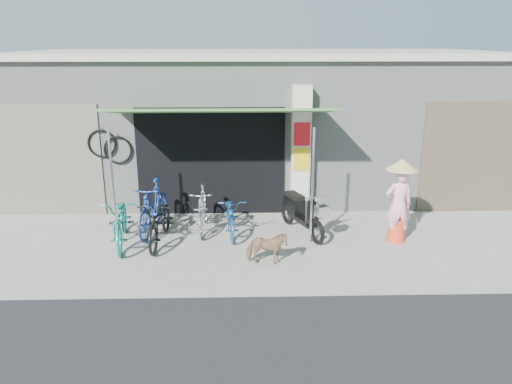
{
  "coord_description": "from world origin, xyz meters",
  "views": [
    {
      "loc": [
        -0.46,
        -8.64,
        3.97
      ],
      "look_at": [
        -0.2,
        1.0,
        1.0
      ],
      "focal_mm": 35.0,
      "sensor_mm": 36.0,
      "label": 1
    }
  ],
  "objects_px": {
    "bike_teal": "(122,220)",
    "bike_navy": "(231,215)",
    "nun": "(399,201)",
    "moped": "(301,213)",
    "bike_blue": "(153,207)",
    "bike_black": "(160,221)",
    "bike_silver": "(202,209)",
    "street_dog": "(267,248)"
  },
  "relations": [
    {
      "from": "bike_blue",
      "to": "moped",
      "type": "height_order",
      "value": "bike_blue"
    },
    {
      "from": "bike_navy",
      "to": "nun",
      "type": "xyz_separation_m",
      "value": [
        3.38,
        -0.47,
        0.43
      ]
    },
    {
      "from": "bike_silver",
      "to": "bike_navy",
      "type": "relative_size",
      "value": 1.0
    },
    {
      "from": "bike_blue",
      "to": "street_dog",
      "type": "xyz_separation_m",
      "value": [
        2.33,
        -1.68,
        -0.24
      ]
    },
    {
      "from": "bike_silver",
      "to": "bike_black",
      "type": "bearing_deg",
      "value": -139.51
    },
    {
      "from": "bike_blue",
      "to": "street_dog",
      "type": "distance_m",
      "value": 2.88
    },
    {
      "from": "bike_navy",
      "to": "street_dog",
      "type": "xyz_separation_m",
      "value": [
        0.68,
        -1.53,
        -0.11
      ]
    },
    {
      "from": "bike_blue",
      "to": "bike_black",
      "type": "distance_m",
      "value": 0.66
    },
    {
      "from": "bike_blue",
      "to": "bike_black",
      "type": "xyz_separation_m",
      "value": [
        0.24,
        -0.61,
        -0.08
      ]
    },
    {
      "from": "bike_teal",
      "to": "bike_navy",
      "type": "xyz_separation_m",
      "value": [
        2.18,
        0.48,
        -0.08
      ]
    },
    {
      "from": "bike_blue",
      "to": "moped",
      "type": "relative_size",
      "value": 1.1
    },
    {
      "from": "bike_teal",
      "to": "bike_silver",
      "type": "height_order",
      "value": "bike_teal"
    },
    {
      "from": "bike_black",
      "to": "nun",
      "type": "xyz_separation_m",
      "value": [
        4.8,
        -0.01,
        0.38
      ]
    },
    {
      "from": "street_dog",
      "to": "bike_silver",
      "type": "bearing_deg",
      "value": 39.64
    },
    {
      "from": "street_dog",
      "to": "bike_blue",
      "type": "bearing_deg",
      "value": 57.09
    },
    {
      "from": "bike_teal",
      "to": "bike_blue",
      "type": "relative_size",
      "value": 1.04
    },
    {
      "from": "bike_black",
      "to": "moped",
      "type": "relative_size",
      "value": 1.07
    },
    {
      "from": "street_dog",
      "to": "bike_black",
      "type": "bearing_deg",
      "value": 65.94
    },
    {
      "from": "bike_blue",
      "to": "bike_black",
      "type": "height_order",
      "value": "bike_blue"
    },
    {
      "from": "bike_black",
      "to": "street_dog",
      "type": "xyz_separation_m",
      "value": [
        2.09,
        -1.06,
        -0.16
      ]
    },
    {
      "from": "bike_silver",
      "to": "street_dog",
      "type": "bearing_deg",
      "value": -53.06
    },
    {
      "from": "bike_silver",
      "to": "street_dog",
      "type": "relative_size",
      "value": 2.15
    },
    {
      "from": "moped",
      "to": "nun",
      "type": "distance_m",
      "value": 2.01
    },
    {
      "from": "bike_teal",
      "to": "moped",
      "type": "height_order",
      "value": "bike_teal"
    },
    {
      "from": "bike_teal",
      "to": "street_dog",
      "type": "distance_m",
      "value": 3.05
    },
    {
      "from": "bike_teal",
      "to": "bike_navy",
      "type": "relative_size",
      "value": 1.19
    },
    {
      "from": "bike_blue",
      "to": "nun",
      "type": "xyz_separation_m",
      "value": [
        5.03,
        -0.62,
        0.3
      ]
    },
    {
      "from": "bike_navy",
      "to": "moped",
      "type": "relative_size",
      "value": 0.97
    },
    {
      "from": "bike_teal",
      "to": "moped",
      "type": "relative_size",
      "value": 1.15
    },
    {
      "from": "bike_silver",
      "to": "street_dog",
      "type": "distance_m",
      "value": 2.18
    },
    {
      "from": "street_dog",
      "to": "moped",
      "type": "bearing_deg",
      "value": -24.35
    },
    {
      "from": "bike_blue",
      "to": "bike_navy",
      "type": "bearing_deg",
      "value": 3.62
    },
    {
      "from": "bike_teal",
      "to": "bike_blue",
      "type": "bearing_deg",
      "value": 41.15
    },
    {
      "from": "bike_silver",
      "to": "bike_navy",
      "type": "distance_m",
      "value": 0.66
    },
    {
      "from": "bike_blue",
      "to": "moped",
      "type": "xyz_separation_m",
      "value": [
        3.12,
        -0.14,
        -0.1
      ]
    },
    {
      "from": "bike_black",
      "to": "moped",
      "type": "height_order",
      "value": "moped"
    },
    {
      "from": "bike_teal",
      "to": "bike_navy",
      "type": "height_order",
      "value": "bike_teal"
    },
    {
      "from": "bike_teal",
      "to": "nun",
      "type": "height_order",
      "value": "nun"
    },
    {
      "from": "bike_teal",
      "to": "bike_black",
      "type": "distance_m",
      "value": 0.76
    },
    {
      "from": "bike_silver",
      "to": "bike_navy",
      "type": "height_order",
      "value": "bike_silver"
    },
    {
      "from": "bike_navy",
      "to": "bike_black",
      "type": "bearing_deg",
      "value": -166.38
    },
    {
      "from": "bike_silver",
      "to": "moped",
      "type": "xyz_separation_m",
      "value": [
        2.09,
        -0.2,
        -0.03
      ]
    }
  ]
}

